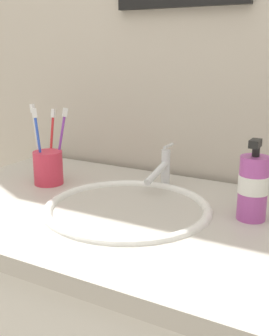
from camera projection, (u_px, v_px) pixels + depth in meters
tiled_wall_back at (184, 55)px, 1.17m from camera, size 2.22×0.04×2.40m
sink_basin at (128, 221)px, 0.97m from camera, size 0.39×0.39×0.10m
faucet at (162, 169)px, 1.11m from camera, size 0.02×0.15×0.11m
toothbrush_cup at (48, 168)px, 1.14m from camera, size 0.08×0.08×0.09m
toothbrush_red at (52, 140)px, 1.16m from camera, size 0.02×0.06×0.19m
toothbrush_purple at (61, 140)px, 1.14m from camera, size 0.03×0.05×0.20m
toothbrush_white at (37, 138)px, 1.14m from camera, size 0.04×0.02×0.21m
toothbrush_blue at (39, 142)px, 1.11m from camera, size 0.02×0.02×0.20m
soap_dispenser at (253, 186)px, 0.89m from camera, size 0.06×0.06×0.18m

